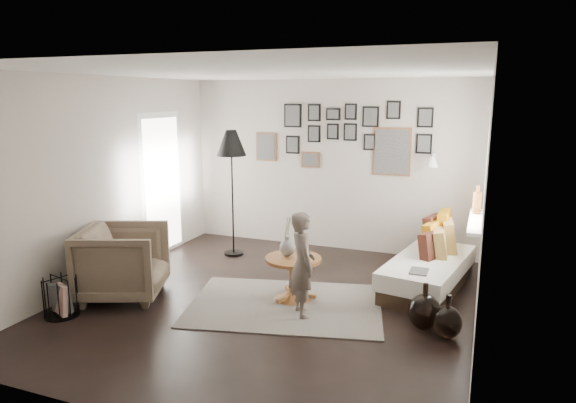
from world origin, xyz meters
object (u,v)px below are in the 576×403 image
at_px(demijohn_large, 424,312).
at_px(demijohn_small, 447,322).
at_px(floor_lamp, 231,148).
at_px(daybed, 429,266).
at_px(armchair, 123,262).
at_px(magazine_basket, 61,297).
at_px(vase, 288,244).
at_px(child, 302,265).
at_px(pedestal_table, 293,280).

relative_size(demijohn_large, demijohn_small, 1.10).
bearing_deg(floor_lamp, daybed, -6.53).
height_order(armchair, magazine_basket, armchair).
distance_m(floor_lamp, demijohn_small, 3.92).
xyz_separation_m(vase, floor_lamp, (-1.38, 1.31, 0.96)).
bearing_deg(armchair, magazine_basket, 135.69).
bearing_deg(daybed, floor_lamp, -176.32).
bearing_deg(armchair, child, -104.79).
bearing_deg(armchair, daybed, -85.72).
relative_size(daybed, magazine_basket, 4.29).
bearing_deg(vase, pedestal_table, -14.04).
xyz_separation_m(daybed, armchair, (-3.34, -1.64, 0.15)).
relative_size(demijohn_large, child, 0.43).
height_order(floor_lamp, child, floor_lamp).
bearing_deg(magazine_basket, child, 21.55).
relative_size(daybed, demijohn_large, 3.78).
xyz_separation_m(demijohn_small, child, (-1.51, -0.00, 0.41)).
height_order(armchair, demijohn_large, armchair).
xyz_separation_m(floor_lamp, child, (1.71, -1.70, -1.04)).
bearing_deg(vase, armchair, -159.98).
relative_size(floor_lamp, child, 1.62).
xyz_separation_m(pedestal_table, daybed, (1.44, 0.99, 0.04)).
bearing_deg(child, vase, 3.07).
relative_size(magazine_basket, demijohn_small, 0.97).
bearing_deg(demijohn_large, vase, 170.30).
xyz_separation_m(vase, child, (0.32, -0.40, -0.08)).
height_order(daybed, demijohn_large, daybed).
distance_m(daybed, magazine_basket, 4.31).
relative_size(floor_lamp, demijohn_large, 3.80).
bearing_deg(magazine_basket, daybed, 32.76).
relative_size(pedestal_table, armchair, 0.69).
distance_m(pedestal_table, demijohn_small, 1.80).
distance_m(daybed, demijohn_large, 1.25).
bearing_deg(child, floor_lamp, 8.90).
distance_m(pedestal_table, vase, 0.43).
bearing_deg(floor_lamp, demijohn_small, -27.83).
distance_m(vase, demijohn_small, 1.94).
bearing_deg(demijohn_small, armchair, -175.79).
height_order(pedestal_table, daybed, daybed).
relative_size(daybed, demijohn_small, 4.16).
bearing_deg(floor_lamp, armchair, -102.57).
height_order(pedestal_table, magazine_basket, pedestal_table).
distance_m(floor_lamp, demijohn_large, 3.67).
xyz_separation_m(daybed, child, (-1.19, -1.37, 0.30)).
height_order(daybed, floor_lamp, floor_lamp).
distance_m(vase, daybed, 1.84).
bearing_deg(pedestal_table, demijohn_large, -9.47).
bearing_deg(demijohn_small, child, -179.89).
bearing_deg(child, magazine_basket, 75.40).
bearing_deg(magazine_basket, pedestal_table, 31.44).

